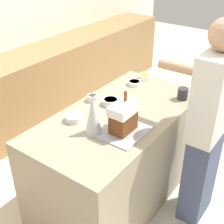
{
  "coord_description": "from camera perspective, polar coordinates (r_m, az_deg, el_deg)",
  "views": [
    {
      "loc": [
        -1.8,
        -1.23,
        2.17
      ],
      "look_at": [
        -0.1,
        0.0,
        0.95
      ],
      "focal_mm": 50.0,
      "sensor_mm": 36.0,
      "label": 1
    }
  ],
  "objects": [
    {
      "name": "kitchen_island",
      "position": [
        2.78,
        1.2,
        -8.23
      ],
      "size": [
        1.6,
        0.83,
        0.89
      ],
      "color": "gray",
      "rests_on": "ground_plane"
    },
    {
      "name": "ground_plane",
      "position": [
        3.08,
        1.11,
        -14.76
      ],
      "size": [
        12.0,
        12.0,
        0.0
      ],
      "primitive_type": "plane",
      "color": "beige"
    },
    {
      "name": "candy_bowl_beside_tree",
      "position": [
        3.0,
        4.12,
        5.35
      ],
      "size": [
        0.12,
        0.12,
        0.04
      ],
      "color": "white",
      "rests_on": "kitchen_island"
    },
    {
      "name": "back_cabinet_block",
      "position": [
        3.79,
        -19.48,
        1.42
      ],
      "size": [
        6.0,
        0.6,
        0.92
      ],
      "color": "#9E7547",
      "rests_on": "ground_plane"
    },
    {
      "name": "person",
      "position": [
        2.48,
        17.11,
        -2.71
      ],
      "size": [
        0.45,
        0.56,
        1.71
      ],
      "color": "#424C6B",
      "rests_on": "ground_plane"
    },
    {
      "name": "gingerbread_house",
      "position": [
        2.24,
        2.1,
        -0.93
      ],
      "size": [
        0.22,
        0.14,
        0.29
      ],
      "color": "brown",
      "rests_on": "baking_tray"
    },
    {
      "name": "candy_bowl_near_tray_right",
      "position": [
        2.71,
        -3.56,
        2.63
      ],
      "size": [
        0.09,
        0.09,
        0.05
      ],
      "color": "silver",
      "rests_on": "kitchen_island"
    },
    {
      "name": "candy_bowl_behind_tray",
      "position": [
        3.14,
        5.96,
        6.52
      ],
      "size": [
        0.11,
        0.11,
        0.05
      ],
      "color": "white",
      "rests_on": "kitchen_island"
    },
    {
      "name": "decorative_tree",
      "position": [
        2.22,
        -3.49,
        -0.52
      ],
      "size": [
        0.12,
        0.12,
        0.3
      ],
      "color": "silver",
      "rests_on": "kitchen_island"
    },
    {
      "name": "mug",
      "position": [
        2.79,
        12.8,
        3.27
      ],
      "size": [
        0.09,
        0.09,
        0.1
      ],
      "color": "#2D2D33",
      "rests_on": "kitchen_island"
    },
    {
      "name": "baking_tray",
      "position": [
        2.3,
        2.04,
        -3.47
      ],
      "size": [
        0.38,
        0.32,
        0.01
      ],
      "color": "#9E9EA8",
      "rests_on": "kitchen_island"
    },
    {
      "name": "candy_bowl_center_rear",
      "position": [
        2.44,
        -6.99,
        -1.05
      ],
      "size": [
        0.14,
        0.14,
        0.05
      ],
      "color": "silver",
      "rests_on": "kitchen_island"
    },
    {
      "name": "candy_bowl_far_right",
      "position": [
        2.64,
        -0.25,
        1.93
      ],
      "size": [
        0.14,
        0.14,
        0.05
      ],
      "color": "silver",
      "rests_on": "kitchen_island"
    }
  ]
}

